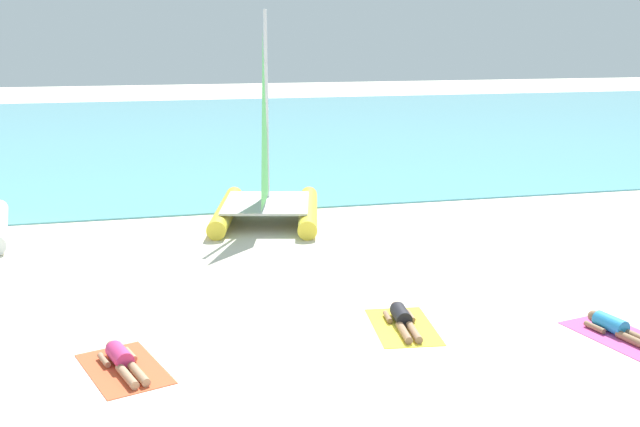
{
  "coord_description": "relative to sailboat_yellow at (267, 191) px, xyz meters",
  "views": [
    {
      "loc": [
        -4.12,
        -11.95,
        5.27
      ],
      "look_at": [
        0.0,
        4.51,
        1.2
      ],
      "focal_mm": 42.13,
      "sensor_mm": 36.0,
      "label": 1
    }
  ],
  "objects": [
    {
      "name": "ground_plane",
      "position": [
        0.5,
        1.16,
        -0.89
      ],
      "size": [
        120.0,
        120.0,
        0.0
      ],
      "primitive_type": "plane",
      "color": "beige"
    },
    {
      "name": "towel_right",
      "position": [
        4.63,
        -9.9,
        -0.88
      ],
      "size": [
        1.46,
        2.08,
        0.01
      ],
      "primitive_type": "cube",
      "rotation": [
        0.0,
        0.0,
        0.2
      ],
      "color": "#D84C99",
      "rests_on": "ground"
    },
    {
      "name": "towel_left",
      "position": [
        -3.97,
        -9.17,
        -0.88
      ],
      "size": [
        1.63,
        2.14,
        0.01
      ],
      "primitive_type": "cube",
      "rotation": [
        0.0,
        0.0,
        0.31
      ],
      "color": "#EA5933",
      "rests_on": "ground"
    },
    {
      "name": "ocean_water",
      "position": [
        0.5,
        21.19,
        -0.86
      ],
      "size": [
        120.0,
        40.0,
        0.05
      ],
      "primitive_type": "cube",
      "color": "#5BB2C1",
      "rests_on": "ground"
    },
    {
      "name": "towel_middle",
      "position": [
        1.03,
        -8.57,
        -0.88
      ],
      "size": [
        1.33,
        2.02,
        0.01
      ],
      "primitive_type": "cube",
      "rotation": [
        0.0,
        0.0,
        -0.12
      ],
      "color": "yellow",
      "rests_on": "ground"
    },
    {
      "name": "sailboat_yellow",
      "position": [
        0.0,
        0.0,
        0.0
      ],
      "size": [
        3.91,
        5.12,
        5.95
      ],
      "rotation": [
        0.0,
        0.0,
        -0.24
      ],
      "color": "yellow",
      "rests_on": "ground"
    },
    {
      "name": "sunbather_middle",
      "position": [
        1.03,
        -8.5,
        -0.75
      ],
      "size": [
        0.6,
        1.57,
        0.3
      ],
      "rotation": [
        0.0,
        0.0,
        -0.12
      ],
      "color": "black",
      "rests_on": "towel_middle"
    },
    {
      "name": "sunbather_left",
      "position": [
        -3.99,
        -9.1,
        -0.75
      ],
      "size": [
        0.84,
        1.54,
        0.3
      ],
      "rotation": [
        0.0,
        0.0,
        0.31
      ],
      "color": "#D83372",
      "rests_on": "towel_left"
    },
    {
      "name": "sunbather_right",
      "position": [
        4.62,
        -9.84,
        -0.75
      ],
      "size": [
        0.71,
        1.56,
        0.3
      ],
      "rotation": [
        0.0,
        0.0,
        0.2
      ],
      "color": "#268CCC",
      "rests_on": "towel_right"
    }
  ]
}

